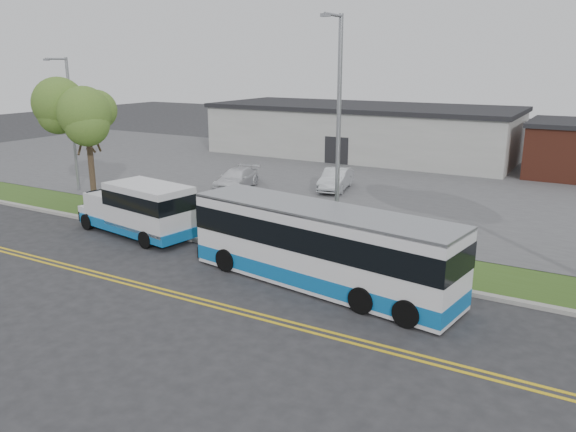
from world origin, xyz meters
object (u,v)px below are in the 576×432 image
Objects in this scene: parked_car_b at (236,179)px; parked_car_a at (336,179)px; streetlight_far at (71,119)px; pedestrian at (154,207)px; shuttle_bus at (141,208)px; streetlight_near at (338,129)px; transit_bus at (320,247)px; tree_west at (86,114)px.

parked_car_a is at bearing 15.94° from parked_car_b.
parked_car_a reaches higher than parked_car_b.
pedestrian is at bearing -20.00° from streetlight_far.
streetlight_far is 11.73m from shuttle_bus.
streetlight_near is 12.67m from parked_car_a.
streetlight_far is 1.95× the size of parked_car_a.
parked_car_b is (-1.82, 10.22, -0.63)m from shuttle_bus.
streetlight_near is 5.18m from transit_bus.
tree_west reaches higher than pedestrian.
tree_west is 7.11m from pedestrian.
streetlight_near reaches higher than parked_car_b.
tree_west is 16.86m from transit_bus.
parked_car_a is (-6.03, 14.14, -0.68)m from transit_bus.
streetlight_near is 2.22× the size of parked_car_b.
streetlight_near is at bearing -8.05° from streetlight_far.
parked_car_a is at bearing 29.97° from streetlight_far.
tree_west is at bearing -145.69° from parked_car_a.
streetlight_far is 4.35× the size of pedestrian.
transit_bus is (9.81, -1.17, 0.10)m from shuttle_bus.
streetlight_far is 10.84m from pedestrian.
streetlight_near reaches higher than shuttle_bus.
shuttle_bus is (-8.82, -2.23, -3.88)m from streetlight_near.
transit_bus is at bearing 2.23° from shuttle_bus.
streetlight_near is at bearing 23.21° from shuttle_bus.
streetlight_far is (-19.00, 2.69, -0.76)m from streetlight_near.
shuttle_bus is at bearing 97.28° from pedestrian.
streetlight_far reaches higher than pedestrian.
streetlight_far is 1.17× the size of shuttle_bus.
streetlight_near is 1.39× the size of shuttle_bus.
streetlight_far is at bearing 151.02° from tree_west.
parked_car_b is (8.36, 5.30, -3.75)m from streetlight_far.
streetlight_near reaches higher than pedestrian.
pedestrian is 0.43× the size of parked_car_b.
pedestrian is 12.35m from parked_car_a.
parked_car_a is (3.78, 12.97, -0.58)m from shuttle_bus.
tree_west is at bearing 178.20° from streetlight_near.
parked_car_b is at bearing -165.43° from parked_car_a.
parked_car_b is (-11.63, 11.39, -0.73)m from transit_bus.
streetlight_far is 16.54m from parked_car_a.
tree_west reaches higher than parked_car_a.
parked_car_a is 6.24m from parked_car_b.
transit_bus is at bearing -73.72° from streetlight_near.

